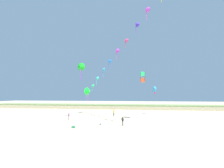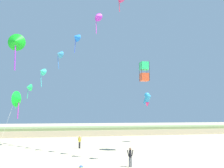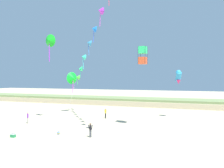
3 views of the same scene
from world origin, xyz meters
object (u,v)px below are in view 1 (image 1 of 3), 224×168
at_px(large_kite_outer_drift, 81,67).
at_px(beach_cooler, 73,127).
at_px(large_kite_mid_trail, 155,90).
at_px(large_kite_high_solo, 143,77).
at_px(person_near_left, 123,120).
at_px(person_mid_center, 69,116).
at_px(large_kite_low_lead, 88,91).
at_px(beach_ball, 100,124).
at_px(person_near_right, 114,112).

bearing_deg(large_kite_outer_drift, beach_cooler, -75.16).
relative_size(large_kite_mid_trail, large_kite_outer_drift, 0.53).
bearing_deg(large_kite_outer_drift, large_kite_high_solo, -1.34).
bearing_deg(person_near_left, large_kite_mid_trail, 64.34).
relative_size(person_mid_center, large_kite_high_solo, 0.70).
bearing_deg(large_kite_mid_trail, person_near_left, -115.66).
xyz_separation_m(person_mid_center, large_kite_low_lead, (0.51, 12.85, 6.00)).
xyz_separation_m(person_near_left, beach_cooler, (-8.54, -3.23, -0.76)).
height_order(person_mid_center, large_kite_low_lead, large_kite_low_lead).
relative_size(beach_cooler, beach_ball, 1.59).
distance_m(person_near_right, beach_ball, 13.07).
bearing_deg(person_mid_center, person_near_right, 42.21).
distance_m(person_near_right, beach_cooler, 17.00).
height_order(large_kite_outer_drift, beach_ball, large_kite_outer_drift).
height_order(large_kite_mid_trail, beach_ball, large_kite_mid_trail).
bearing_deg(person_near_left, person_near_right, 104.75).
xyz_separation_m(large_kite_mid_trail, beach_cooler, (-16.97, -20.77, -7.11)).
height_order(person_mid_center, beach_ball, person_mid_center).
xyz_separation_m(person_near_left, large_kite_low_lead, (-12.35, 17.24, 6.03)).
distance_m(large_kite_low_lead, large_kite_mid_trail, 20.78).
xyz_separation_m(large_kite_mid_trail, large_kite_outer_drift, (-20.00, -9.34, 5.92)).
xyz_separation_m(large_kite_outer_drift, beach_cooler, (3.03, -11.43, -13.03)).
bearing_deg(person_mid_center, large_kite_high_solo, 11.27).
bearing_deg(large_kite_low_lead, person_near_left, -54.38).
bearing_deg(large_kite_mid_trail, person_near_right, -158.85).
bearing_deg(person_mid_center, large_kite_mid_trail, 31.71).
bearing_deg(large_kite_low_lead, large_kite_mid_trail, 0.82).
bearing_deg(beach_cooler, person_mid_center, 119.56).
bearing_deg(large_kite_high_solo, large_kite_low_lead, 150.65).
bearing_deg(beach_cooler, beach_ball, 37.36).
distance_m(person_near_right, large_kite_high_solo, 13.11).
bearing_deg(beach_cooler, large_kite_outer_drift, 104.84).
xyz_separation_m(large_kite_high_solo, beach_ball, (-8.76, -7.87, -10.03)).
distance_m(person_near_right, large_kite_outer_drift, 15.46).
xyz_separation_m(person_near_right, large_kite_outer_drift, (-8.16, -4.76, 12.24)).
height_order(person_near_left, person_mid_center, person_mid_center).
bearing_deg(large_kite_low_lead, large_kite_outer_drift, -85.05).
distance_m(large_kite_mid_trail, beach_ball, 22.89).
xyz_separation_m(person_near_left, large_kite_high_solo, (4.39, 7.82, 9.23)).
relative_size(person_near_left, beach_ball, 4.67).
xyz_separation_m(person_near_left, large_kite_mid_trail, (8.43, 17.54, 6.35)).
xyz_separation_m(person_mid_center, large_kite_high_solo, (17.25, 3.44, 9.20)).
distance_m(large_kite_high_solo, large_kite_outer_drift, 16.25).
relative_size(person_near_left, large_kite_mid_trail, 0.70).
xyz_separation_m(person_mid_center, beach_cooler, (4.32, -7.62, -0.79)).
distance_m(large_kite_high_solo, beach_ball, 15.47).
bearing_deg(large_kite_high_solo, person_mid_center, -168.73).
bearing_deg(beach_cooler, person_near_right, 72.42).
distance_m(large_kite_outer_drift, beach_ball, 17.04).
xyz_separation_m(large_kite_low_lead, large_kite_high_solo, (16.74, -9.42, 3.21)).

